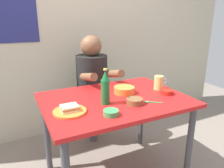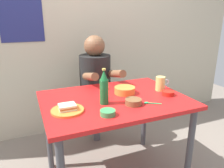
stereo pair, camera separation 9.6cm
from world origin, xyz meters
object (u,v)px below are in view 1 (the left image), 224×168
Objects in this scene: plate_orange at (70,111)px; beer_mug at (159,83)px; beer_bottle at (105,88)px; stool at (93,112)px; dip_bowl_green at (111,112)px; person_seated at (92,75)px; sandwich at (69,108)px; dining_table at (115,109)px.

beer_mug is (0.82, 0.12, 0.05)m from plate_orange.
plate_orange is 0.84× the size of beer_bottle.
beer_bottle reaches higher than beer_mug.
dip_bowl_green is at bearing -103.49° from stool.
dip_bowl_green is (0.23, -0.16, 0.01)m from plate_orange.
person_seated reaches higher than sandwich.
dining_table is at bearing -177.56° from beer_mug.
plate_orange is (-0.44, -0.72, -0.02)m from person_seated.
person_seated is at bearing 85.06° from dining_table.
beer_mug is (0.38, -0.60, 0.03)m from person_seated.
sandwich is 0.29m from beer_bottle.
beer_mug is at bearing 8.38° from plate_orange.
stool is at bearing 59.01° from sandwich.
person_seated is at bearing 122.47° from beer_mug.
sandwich reaches higher than stool.
sandwich is 0.42× the size of beer_bottle.
person_seated is 2.75× the size of beer_bottle.
beer_mug is 0.56m from beer_bottle.
beer_mug reaches higher than stool.
sandwich is at bearing -120.99° from stool.
beer_bottle is at bearing 6.18° from plate_orange.
beer_mug is at bearing 9.46° from beer_bottle.
stool is 2.05× the size of plate_orange.
stool is 0.94m from plate_orange.
stool is 0.85m from beer_mug.
person_seated is 0.84m from plate_orange.
dining_table is at bearing 14.85° from sandwich.
sandwich is 1.10× the size of dip_bowl_green.
beer_mug is 0.48× the size of beer_bottle.
beer_bottle reaches higher than dip_bowl_green.
sandwich reaches higher than dining_table.
person_seated reaches higher than dining_table.
dining_table is 8.73× the size of beer_mug.
plate_orange is 0.83m from beer_mug.
person_seated reaches higher than dip_bowl_green.
beer_mug is (0.82, 0.12, 0.03)m from sandwich.
dip_bowl_green is (0.23, -0.16, -0.01)m from sandwich.
dining_table is 0.42m from sandwich.
dining_table is 0.33m from dip_bowl_green.
sandwich is at bearing -171.62° from beer_mug.
plate_orange is (-0.44, -0.73, 0.40)m from stool.
person_seated reaches higher than beer_bottle.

